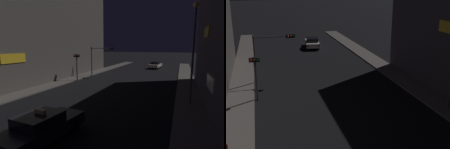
{
  "view_description": "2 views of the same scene",
  "coord_description": "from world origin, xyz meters",
  "views": [
    {
      "loc": [
        6.65,
        -0.11,
        4.53
      ],
      "look_at": [
        -0.32,
        18.15,
        1.52
      ],
      "focal_mm": 29.14,
      "sensor_mm": 36.0,
      "label": 1
    },
    {
      "loc": [
        -5.68,
        -2.28,
        9.13
      ],
      "look_at": [
        -0.25,
        17.47,
        2.57
      ],
      "focal_mm": 47.16,
      "sensor_mm": 36.0,
      "label": 2
    }
  ],
  "objects": [
    {
      "name": "far_car",
      "position": [
        1.68,
        38.4,
        0.73
      ],
      "size": [
        2.28,
        4.62,
        1.42
      ],
      "color": "silver",
      "rests_on": "ground_plane"
    },
    {
      "name": "sidewalk_left",
      "position": [
        -7.44,
        24.38,
        0.06
      ],
      "size": [
        2.16,
        52.75,
        0.12
      ],
      "primitive_type": "cube",
      "color": "#5B5651",
      "rests_on": "ground_plane"
    },
    {
      "name": "traffic_light_overhead",
      "position": [
        -4.6,
        24.6,
        3.33
      ],
      "size": [
        3.78,
        0.42,
        4.54
      ],
      "color": "#47474C",
      "rests_on": "ground_plane"
    },
    {
      "name": "sidewalk_right",
      "position": [
        7.44,
        24.38,
        0.06
      ],
      "size": [
        2.16,
        52.75,
        0.12
      ],
      "primitive_type": "cube",
      "color": "#5B5651",
      "rests_on": "ground_plane"
    },
    {
      "name": "traffic_light_left_kerb",
      "position": [
        -6.11,
        20.37,
        2.58
      ],
      "size": [
        0.8,
        0.42,
        3.59
      ],
      "color": "#47474C",
      "rests_on": "ground_plane"
    }
  ]
}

